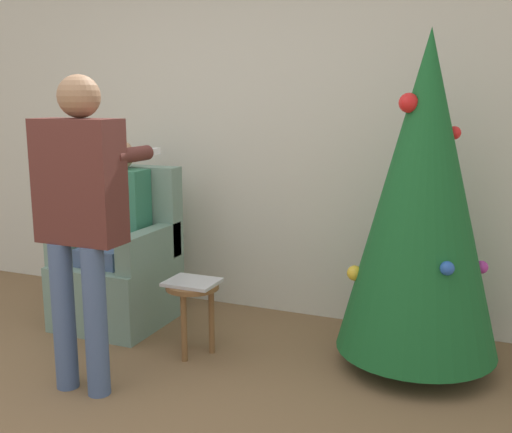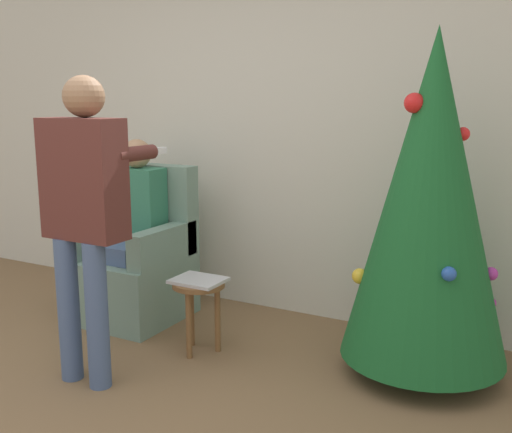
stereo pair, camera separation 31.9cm
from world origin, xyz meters
name	(u,v)px [view 1 (the left image)]	position (x,y,z in m)	size (l,w,h in m)	color
wall_back	(239,126)	(0.00, 2.23, 1.35)	(8.00, 0.06, 2.70)	beige
christmas_tree	(423,196)	(1.39, 1.63, 1.01)	(0.91, 0.91, 1.92)	brown
armchair	(121,269)	(-0.63, 1.60, 0.37)	(0.68, 0.70, 1.07)	gray
person_seated	(116,224)	(-0.63, 1.57, 0.70)	(0.36, 0.46, 1.27)	#475B84
person_standing	(80,205)	(-0.21, 0.69, 1.00)	(0.47, 0.57, 1.66)	#475B84
side_stool	(193,298)	(0.12, 1.28, 0.36)	(0.32, 0.32, 0.45)	brown
laptop	(192,282)	(0.12, 1.28, 0.46)	(0.31, 0.25, 0.02)	silver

